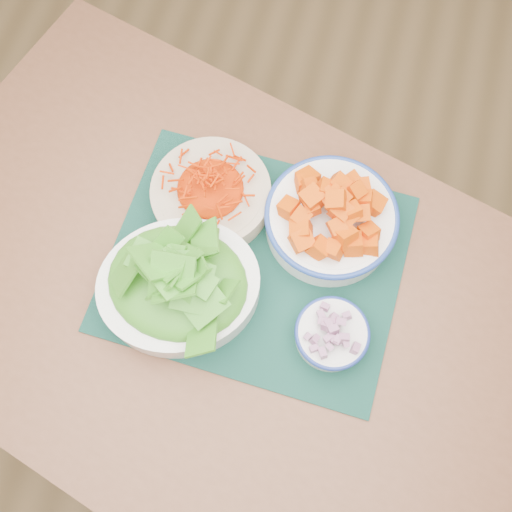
{
  "coord_description": "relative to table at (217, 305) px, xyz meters",
  "views": [
    {
      "loc": [
        -0.04,
        -0.04,
        1.67
      ],
      "look_at": [
        -0.13,
        0.27,
        0.78
      ],
      "focal_mm": 40.0,
      "sensor_mm": 36.0,
      "label": 1
    }
  ],
  "objects": [
    {
      "name": "ground",
      "position": [
        0.18,
        -0.2,
        -0.65
      ],
      "size": [
        4.0,
        4.0,
        0.0
      ],
      "primitive_type": "plane",
      "color": "#A27E4E",
      "rests_on": "ground"
    },
    {
      "name": "squash_bowl",
      "position": [
        0.16,
        0.16,
        0.16
      ],
      "size": [
        0.23,
        0.23,
        0.1
      ],
      "rotation": [
        0.0,
        0.0,
        -0.02
      ],
      "color": "white",
      "rests_on": "placemat"
    },
    {
      "name": "carrot_bowl",
      "position": [
        -0.05,
        0.15,
        0.14
      ],
      "size": [
        0.27,
        0.27,
        0.08
      ],
      "rotation": [
        0.0,
        0.0,
        -0.36
      ],
      "color": "#C0AC8F",
      "rests_on": "placemat"
    },
    {
      "name": "lettuce_bowl",
      "position": [
        -0.05,
        -0.02,
        0.17
      ],
      "size": [
        0.33,
        0.31,
        0.13
      ],
      "rotation": [
        0.0,
        0.0,
        0.43
      ],
      "color": "white",
      "rests_on": "placemat"
    },
    {
      "name": "table",
      "position": [
        0.0,
        0.0,
        0.0
      ],
      "size": [
        1.31,
        1.05,
        0.75
      ],
      "rotation": [
        0.0,
        0.0,
        -0.28
      ],
      "color": "brown",
      "rests_on": "ground"
    },
    {
      "name": "onion_bowl",
      "position": [
        0.21,
        -0.03,
        0.14
      ],
      "size": [
        0.13,
        0.13,
        0.06
      ],
      "rotation": [
        0.0,
        0.0,
        -0.11
      ],
      "color": "silver",
      "rests_on": "placemat"
    },
    {
      "name": "placemat",
      "position": [
        0.06,
        0.06,
        0.11
      ],
      "size": [
        0.5,
        0.41,
        0.0
      ],
      "primitive_type": "cube",
      "rotation": [
        0.0,
        0.0,
        -0.03
      ],
      "color": "black",
      "rests_on": "table"
    }
  ]
}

